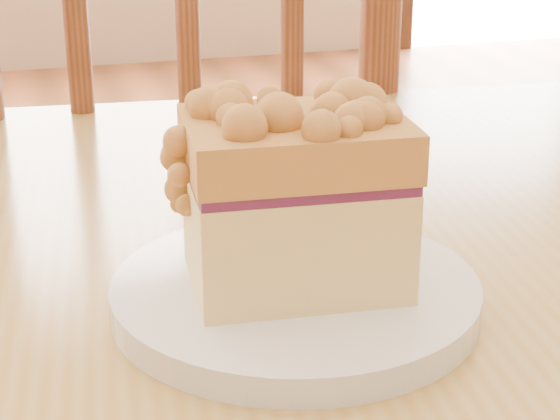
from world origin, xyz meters
name	(u,v)px	position (x,y,z in m)	size (l,w,h in m)	color
cafe_table_main	(259,414)	(0.10, 0.19, 0.65)	(1.25, 0.90, 0.75)	#A48440
cafe_chair_main	(171,250)	(0.14, 0.73, 0.53)	(0.47, 0.47, 1.04)	brown
plate	(295,296)	(0.11, 0.13, 0.76)	(0.20, 0.20, 0.02)	white
cake_slice	(296,187)	(0.11, 0.13, 0.82)	(0.13, 0.09, 0.11)	#E2CA7F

